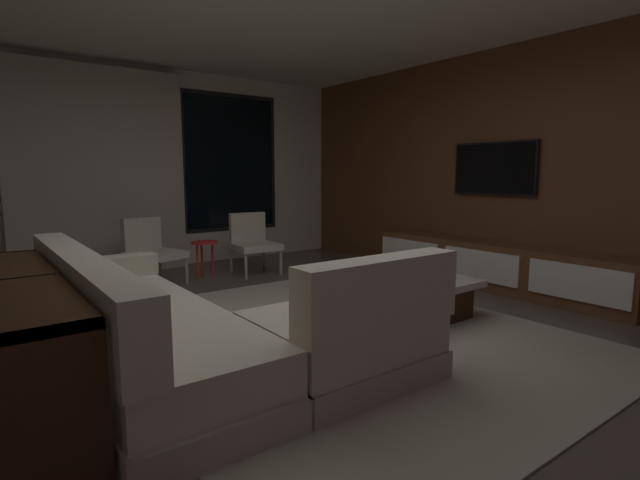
{
  "coord_description": "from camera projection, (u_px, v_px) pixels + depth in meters",
  "views": [
    {
      "loc": [
        -1.96,
        -2.97,
        1.29
      ],
      "look_at": [
        1.22,
        1.27,
        0.55
      ],
      "focal_mm": 26.78,
      "sensor_mm": 36.0,
      "label": 1
    }
  ],
  "objects": [
    {
      "name": "back_wall_with_window",
      "position": [
        137.0,
        170.0,
        6.34
      ],
      "size": [
        6.6,
        0.3,
        2.7
      ],
      "color": "silver",
      "rests_on": "floor"
    },
    {
      "name": "mounted_tv",
      "position": [
        494.0,
        168.0,
        5.46
      ],
      "size": [
        0.05,
        1.04,
        0.6
      ],
      "color": "black"
    },
    {
      "name": "media_wall",
      "position": [
        519.0,
        168.0,
        5.33
      ],
      "size": [
        0.12,
        7.8,
        2.7
      ],
      "color": "brown",
      "rests_on": "floor"
    },
    {
      "name": "accent_chair_near_window",
      "position": [
        252.0,
        240.0,
        6.22
      ],
      "size": [
        0.59,
        0.61,
        0.78
      ],
      "color": "#B2ADA0",
      "rests_on": "floor"
    },
    {
      "name": "floor",
      "position": [
        292.0,
        341.0,
        3.69
      ],
      "size": [
        9.2,
        9.2,
        0.0
      ],
      "primitive_type": "plane",
      "color": "#564C44"
    },
    {
      "name": "accent_chair_by_curtain",
      "position": [
        150.0,
        248.0,
        5.53
      ],
      "size": [
        0.69,
        0.7,
        0.78
      ],
      "color": "#B2ADA0",
      "rests_on": "floor"
    },
    {
      "name": "console_table_behind_couch",
      "position": [
        22.0,
        337.0,
        2.58
      ],
      "size": [
        0.4,
        2.1,
        0.74
      ],
      "color": "#341F10",
      "rests_on": "floor"
    },
    {
      "name": "book_stack_on_coffee_table",
      "position": [
        389.0,
        274.0,
        4.24
      ],
      "size": [
        0.27,
        0.19,
        0.09
      ],
      "color": "#BDADAF",
      "rests_on": "coffee_table"
    },
    {
      "name": "area_rug",
      "position": [
        335.0,
        335.0,
        3.82
      ],
      "size": [
        3.2,
        3.8,
        0.01
      ],
      "primitive_type": "cube",
      "color": "#ADA391",
      "rests_on": "floor"
    },
    {
      "name": "media_console",
      "position": [
        495.0,
        267.0,
        5.35
      ],
      "size": [
        0.46,
        3.1,
        0.52
      ],
      "color": "brown",
      "rests_on": "floor"
    },
    {
      "name": "side_stool",
      "position": [
        204.0,
        248.0,
        5.91
      ],
      "size": [
        0.32,
        0.32,
        0.46
      ],
      "color": "red",
      "rests_on": "floor"
    },
    {
      "name": "sectional_couch",
      "position": [
        194.0,
        332.0,
        3.03
      ],
      "size": [
        1.98,
        2.5,
        0.82
      ],
      "color": "#B1A997",
      "rests_on": "floor"
    },
    {
      "name": "coffee_table",
      "position": [
        393.0,
        296.0,
        4.33
      ],
      "size": [
        1.16,
        1.16,
        0.36
      ],
      "color": "#341F10",
      "rests_on": "floor"
    }
  ]
}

